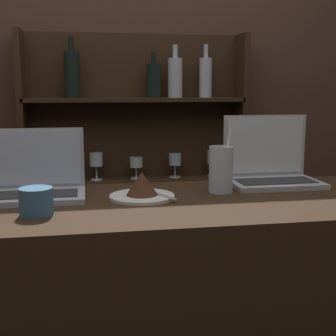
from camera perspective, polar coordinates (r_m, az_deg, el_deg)
The scene contains 7 objects.
back_wall at distance 2.53m, azimuth -6.00°, elevation 8.40°, with size 7.00×0.06×2.70m.
back_shelf at distance 2.50m, azimuth -3.90°, elevation -1.90°, with size 1.15×0.18×1.68m.
laptop_near at distance 1.59m, azimuth -15.77°, elevation -1.66°, with size 0.31×0.21×0.22m.
laptop_far at distance 1.78m, azimuth 12.39°, elevation 0.01°, with size 0.33×0.22×0.25m.
cake_plate at distance 1.52m, azimuth -3.19°, elevation -2.48°, with size 0.21×0.21×0.09m.
water_glass at distance 1.60m, azimuth 6.48°, elevation -0.16°, with size 0.08×0.08×0.22m.
coffee_cup at distance 1.36m, azimuth -15.78°, elevation -3.96°, with size 0.09×0.09×0.08m.
Camera 1 is at (-0.19, -1.12, 1.40)m, focal length 50.00 mm.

